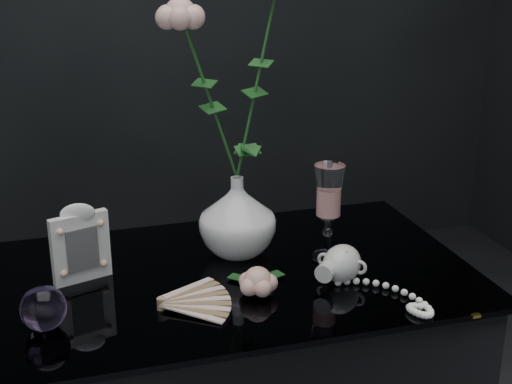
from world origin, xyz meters
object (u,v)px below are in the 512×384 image
object	(u,v)px
vase	(237,216)
picture_frame	(80,242)
wine_glass	(328,212)
paperweight	(43,308)
pearl_jar	(342,262)
loose_rose	(258,281)

from	to	relation	value
vase	picture_frame	world-z (taller)	vase
wine_glass	picture_frame	distance (m)	0.50
paperweight	pearl_jar	size ratio (longest dim) A/B	0.30
picture_frame	pearl_jar	xyz separation A→B (m)	(0.49, -0.14, -0.04)
paperweight	pearl_jar	world-z (taller)	paperweight
vase	wine_glass	bearing A→B (deg)	-23.41
picture_frame	vase	bearing A→B (deg)	-10.94
picture_frame	paperweight	xyz separation A→B (m)	(-0.07, -0.17, -0.04)
vase	loose_rose	distance (m)	0.20
wine_glass	picture_frame	bearing A→B (deg)	175.63
vase	paperweight	size ratio (longest dim) A/B	2.16
wine_glass	paperweight	world-z (taller)	wine_glass
picture_frame	loose_rose	xyz separation A→B (m)	(0.31, -0.16, -0.05)
loose_rose	wine_glass	bearing A→B (deg)	41.59
vase	loose_rose	world-z (taller)	vase
pearl_jar	vase	bearing A→B (deg)	176.44
vase	loose_rose	xyz separation A→B (m)	(-0.01, -0.19, -0.06)
picture_frame	paperweight	size ratio (longest dim) A/B	2.04
loose_rose	pearl_jar	size ratio (longest dim) A/B	0.62
wine_glass	picture_frame	world-z (taller)	wine_glass
pearl_jar	loose_rose	bearing A→B (deg)	-131.42
pearl_jar	picture_frame	bearing A→B (deg)	-152.15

